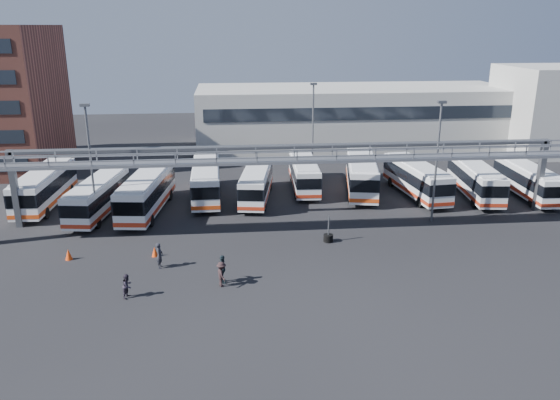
{
  "coord_description": "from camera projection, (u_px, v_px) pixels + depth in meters",
  "views": [
    {
      "loc": [
        -5.14,
        -35.35,
        15.94
      ],
      "look_at": [
        -1.1,
        6.0,
        2.61
      ],
      "focal_mm": 35.0,
      "sensor_mm": 36.0,
      "label": 1
    }
  ],
  "objects": [
    {
      "name": "bus_9",
      "position": [
        528.0,
        180.0,
        52.66
      ],
      "size": [
        2.84,
        10.32,
        3.11
      ],
      "rotation": [
        0.0,
        0.0,
        -0.05
      ],
      "color": "silver",
      "rests_on": "ground"
    },
    {
      "name": "ground",
      "position": [
        304.0,
        260.0,
        38.85
      ],
      "size": [
        140.0,
        140.0,
        0.0
      ],
      "primitive_type": "plane",
      "color": "black",
      "rests_on": "ground"
    },
    {
      "name": "cone_right",
      "position": [
        69.0,
        254.0,
        38.81
      ],
      "size": [
        0.51,
        0.51,
        0.8
      ],
      "primitive_type": "cone",
      "rotation": [
        0.0,
        0.0,
        0.01
      ],
      "color": "#E83F0C",
      "rests_on": "ground"
    },
    {
      "name": "bus_6",
      "position": [
        361.0,
        173.0,
        54.17
      ],
      "size": [
        4.78,
        11.85,
        3.51
      ],
      "rotation": [
        0.0,
        0.0,
        -0.19
      ],
      "color": "silver",
      "rests_on": "ground"
    },
    {
      "name": "warehouse",
      "position": [
        352.0,
        117.0,
        74.75
      ],
      "size": [
        42.0,
        14.0,
        8.0
      ],
      "primitive_type": "cube",
      "color": "#9E9E99",
      "rests_on": "ground"
    },
    {
      "name": "bus_5",
      "position": [
        304.0,
        173.0,
        55.15
      ],
      "size": [
        2.82,
        10.32,
        3.11
      ],
      "rotation": [
        0.0,
        0.0,
        -0.04
      ],
      "color": "silver",
      "rests_on": "ground"
    },
    {
      "name": "pedestrian_a",
      "position": [
        160.0,
        255.0,
        37.38
      ],
      "size": [
        0.5,
        0.7,
        1.8
      ],
      "primitive_type": "imported",
      "rotation": [
        0.0,
        0.0,
        1.46
      ],
      "color": "black",
      "rests_on": "ground"
    },
    {
      "name": "light_pole_left",
      "position": [
        91.0,
        161.0,
        43.2
      ],
      "size": [
        0.7,
        0.35,
        10.21
      ],
      "color": "#4C4F54",
      "rests_on": "ground"
    },
    {
      "name": "building_right",
      "position": [
        559.0,
        109.0,
        71.02
      ],
      "size": [
        14.0,
        12.0,
        11.0
      ],
      "primitive_type": "cube",
      "color": "#B2B2AD",
      "rests_on": "ground"
    },
    {
      "name": "tire_stack",
      "position": [
        328.0,
        237.0,
        42.03
      ],
      "size": [
        0.74,
        0.74,
        2.12
      ],
      "color": "black",
      "rests_on": "ground"
    },
    {
      "name": "light_pole_back",
      "position": [
        313.0,
        125.0,
        58.32
      ],
      "size": [
        0.7,
        0.35,
        10.21
      ],
      "color": "#4C4F54",
      "rests_on": "ground"
    },
    {
      "name": "bus_0",
      "position": [
        45.0,
        187.0,
        49.89
      ],
      "size": [
        2.94,
        11.23,
        3.39
      ],
      "rotation": [
        0.0,
        0.0,
        -0.03
      ],
      "color": "silver",
      "rests_on": "ground"
    },
    {
      "name": "pedestrian_c",
      "position": [
        222.0,
        274.0,
        34.7
      ],
      "size": [
        0.94,
        1.22,
        1.67
      ],
      "primitive_type": "imported",
      "rotation": [
        0.0,
        0.0,
        1.9
      ],
      "color": "black",
      "rests_on": "ground"
    },
    {
      "name": "bus_7",
      "position": [
        416.0,
        178.0,
        52.96
      ],
      "size": [
        3.55,
        11.02,
        3.29
      ],
      "rotation": [
        0.0,
        0.0,
        0.1
      ],
      "color": "silver",
      "rests_on": "ground"
    },
    {
      "name": "bus_1",
      "position": [
        98.0,
        196.0,
        47.59
      ],
      "size": [
        3.87,
        10.66,
        3.16
      ],
      "rotation": [
        0.0,
        0.0,
        -0.14
      ],
      "color": "silver",
      "rests_on": "ground"
    },
    {
      "name": "cone_left",
      "position": [
        155.0,
        252.0,
        39.37
      ],
      "size": [
        0.59,
        0.59,
        0.72
      ],
      "primitive_type": "cone",
      "rotation": [
        0.0,
        0.0,
        -0.39
      ],
      "color": "#E83F0C",
      "rests_on": "ground"
    },
    {
      "name": "light_pole_mid",
      "position": [
        437.0,
        156.0,
        44.85
      ],
      "size": [
        0.7,
        0.35,
        10.21
      ],
      "color": "#4C4F54",
      "rests_on": "ground"
    },
    {
      "name": "pedestrian_d",
      "position": [
        222.0,
        269.0,
        35.15
      ],
      "size": [
        0.59,
        1.16,
        1.9
      ],
      "primitive_type": "imported",
      "rotation": [
        0.0,
        0.0,
        1.46
      ],
      "color": "black",
      "rests_on": "ground"
    },
    {
      "name": "gantry",
      "position": [
        294.0,
        165.0,
        42.73
      ],
      "size": [
        51.4,
        5.15,
        7.1
      ],
      "color": "gray",
      "rests_on": "ground"
    },
    {
      "name": "bus_2",
      "position": [
        147.0,
        192.0,
        48.18
      ],
      "size": [
        3.99,
        11.64,
        3.46
      ],
      "rotation": [
        0.0,
        0.0,
        -0.12
      ],
      "color": "silver",
      "rests_on": "ground"
    },
    {
      "name": "bus_3",
      "position": [
        206.0,
        180.0,
        52.14
      ],
      "size": [
        2.74,
        11.08,
        3.35
      ],
      "rotation": [
        0.0,
        0.0,
        0.02
      ],
      "color": "silver",
      "rests_on": "ground"
    },
    {
      "name": "bus_8",
      "position": [
        475.0,
        179.0,
        52.71
      ],
      "size": [
        3.62,
        10.78,
        3.21
      ],
      "rotation": [
        0.0,
        0.0,
        -0.11
      ],
      "color": "silver",
      "rests_on": "ground"
    },
    {
      "name": "pedestrian_b",
      "position": [
        127.0,
        286.0,
        33.31
      ],
      "size": [
        0.82,
        0.91,
        1.54
      ],
      "primitive_type": "imported",
      "rotation": [
        0.0,
        0.0,
        1.19
      ],
      "color": "#27212F",
      "rests_on": "ground"
    },
    {
      "name": "bus_4",
      "position": [
        256.0,
        182.0,
        51.8
      ],
      "size": [
        3.94,
        10.46,
        3.1
      ],
      "rotation": [
        0.0,
        0.0,
        -0.16
      ],
      "color": "silver",
      "rests_on": "ground"
    }
  ]
}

